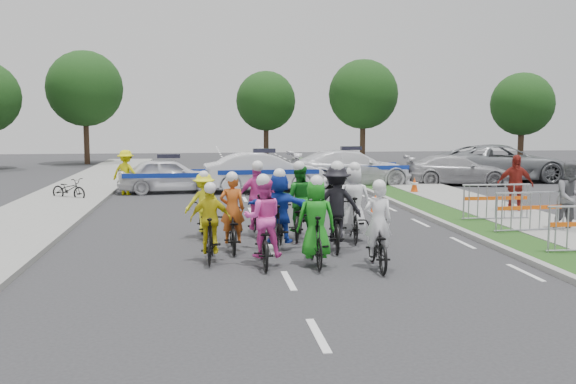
{
  "coord_description": "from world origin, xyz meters",
  "views": [
    {
      "loc": [
        -1.54,
        -11.36,
        2.95
      ],
      "look_at": [
        0.62,
        4.67,
        1.1
      ],
      "focal_mm": 40.0,
      "sensor_mm": 36.0,
      "label": 1
    }
  ],
  "objects": [
    {
      "name": "ground",
      "position": [
        0.0,
        0.0,
        0.0
      ],
      "size": [
        90.0,
        90.0,
        0.0
      ],
      "primitive_type": "plane",
      "color": "#28282B",
      "rests_on": "ground"
    },
    {
      "name": "curb_right",
      "position": [
        5.1,
        5.0,
        0.06
      ],
      "size": [
        0.2,
        60.0,
        0.12
      ],
      "primitive_type": "cube",
      "color": "gray",
      "rests_on": "ground"
    },
    {
      "name": "grass_strip",
      "position": [
        5.8,
        5.0,
        0.06
      ],
      "size": [
        1.2,
        60.0,
        0.11
      ],
      "primitive_type": "cube",
      "color": "#1B4115",
      "rests_on": "ground"
    },
    {
      "name": "sidewalk_right",
      "position": [
        7.6,
        5.0,
        0.07
      ],
      "size": [
        2.4,
        60.0,
        0.13
      ],
      "primitive_type": "cube",
      "color": "gray",
      "rests_on": "ground"
    },
    {
      "name": "sidewalk_left",
      "position": [
        -6.5,
        5.0,
        0.07
      ],
      "size": [
        3.0,
        60.0,
        0.13
      ],
      "primitive_type": "cube",
      "color": "gray",
      "rests_on": "ground"
    },
    {
      "name": "rider_0",
      "position": [
        1.87,
        0.76,
        0.59
      ],
      "size": [
        0.75,
        1.79,
        1.78
      ],
      "rotation": [
        0.0,
        0.0,
        3.06
      ],
      "color": "black",
      "rests_on": "ground"
    },
    {
      "name": "rider_1",
      "position": [
        0.71,
        1.14,
        0.72
      ],
      "size": [
        0.79,
        1.77,
        1.85
      ],
      "rotation": [
        0.0,
        0.0,
        3.1
      ],
      "color": "black",
      "rests_on": "ground"
    },
    {
      "name": "rider_2",
      "position": [
        -0.34,
        1.34,
        0.69
      ],
      "size": [
        0.79,
        1.84,
        1.87
      ],
      "rotation": [
        0.0,
        0.0,
        3.12
      ],
      "color": "black",
      "rests_on": "ground"
    },
    {
      "name": "rider_3",
      "position": [
        -1.38,
        1.8,
        0.65
      ],
      "size": [
        0.86,
        1.62,
        1.67
      ],
      "rotation": [
        0.0,
        0.0,
        3.07
      ],
      "color": "black",
      "rests_on": "ground"
    },
    {
      "name": "rider_4",
      "position": [
        1.47,
        2.78,
        0.78
      ],
      "size": [
        1.21,
        2.06,
        2.02
      ],
      "rotation": [
        0.0,
        0.0,
        2.98
      ],
      "color": "black",
      "rests_on": "ground"
    },
    {
      "name": "rider_5",
      "position": [
        0.16,
        2.81,
        0.78
      ],
      "size": [
        1.54,
        1.83,
        1.86
      ],
      "rotation": [
        0.0,
        0.0,
        2.94
      ],
      "color": "black",
      "rests_on": "ground"
    },
    {
      "name": "rider_6",
      "position": [
        -0.89,
        2.87,
        0.6
      ],
      "size": [
        0.62,
        1.76,
        1.79
      ],
      "rotation": [
        0.0,
        0.0,
        3.14
      ],
      "color": "black",
      "rests_on": "ground"
    },
    {
      "name": "rider_7",
      "position": [
        2.09,
        3.7,
        0.75
      ],
      "size": [
        0.86,
        1.88,
        1.92
      ],
      "rotation": [
        0.0,
        0.0,
        3.02
      ],
      "color": "black",
      "rests_on": "ground"
    },
    {
      "name": "rider_8",
      "position": [
        0.81,
        4.17,
        0.72
      ],
      "size": [
        1.04,
        1.99,
        1.93
      ],
      "rotation": [
        0.0,
        0.0,
        2.93
      ],
      "color": "black",
      "rests_on": "ground"
    },
    {
      "name": "rider_9",
      "position": [
        -0.17,
        4.56,
        0.74
      ],
      "size": [
        0.99,
        1.86,
        1.92
      ],
      "rotation": [
        0.0,
        0.0,
        3.21
      ],
      "color": "black",
      "rests_on": "ground"
    },
    {
      "name": "rider_10",
      "position": [
        -1.5,
        4.42,
        0.67
      ],
      "size": [
        1.0,
        1.72,
        1.7
      ],
      "rotation": [
        0.0,
        0.0,
        3.27
      ],
      "color": "black",
      "rests_on": "ground"
    },
    {
      "name": "police_car_0",
      "position": [
        -2.85,
        14.67,
        0.7
      ],
      "size": [
        4.23,
        2.05,
        1.39
      ],
      "primitive_type": "imported",
      "rotation": [
        0.0,
        0.0,
        1.67
      ],
      "color": "white",
      "rests_on": "ground"
    },
    {
      "name": "police_car_1",
      "position": [
        0.96,
        14.45,
        0.8
      ],
      "size": [
        4.94,
        2.04,
        1.59
      ],
      "primitive_type": "imported",
      "rotation": [
        0.0,
        0.0,
        1.65
      ],
      "color": "white",
      "rests_on": "ground"
    },
    {
      "name": "police_car_2",
      "position": [
        4.95,
        16.12,
        0.8
      ],
      "size": [
        5.56,
        2.43,
        1.59
      ],
      "primitive_type": "imported",
      "rotation": [
        0.0,
        0.0,
        1.61
      ],
      "color": "white",
      "rests_on": "ground"
    },
    {
      "name": "civilian_sedan",
      "position": [
        9.78,
        16.0,
        0.67
      ],
      "size": [
        4.85,
        2.61,
        1.33
      ],
      "primitive_type": "imported",
      "rotation": [
        0.0,
        0.0,
        1.4
      ],
      "color": "#A5A5AA",
      "rests_on": "ground"
    },
    {
      "name": "civilian_suv",
      "position": [
        12.51,
        17.28,
        0.87
      ],
      "size": [
        6.46,
        3.32,
        1.75
      ],
      "primitive_type": "imported",
      "rotation": [
        0.0,
        0.0,
        1.5
      ],
      "color": "gray",
      "rests_on": "ground"
    },
    {
      "name": "spectator_1",
      "position": [
        7.8,
        3.77,
        0.94
      ],
      "size": [
        0.93,
        0.73,
        1.89
      ],
      "primitive_type": "imported",
      "rotation": [
        0.0,
        0.0,
        0.01
      ],
      "color": "slate",
      "rests_on": "ground"
    },
    {
      "name": "spectator_2",
      "position": [
        8.01,
        7.15,
        0.93
      ],
      "size": [
        1.17,
        0.75,
        1.85
      ],
      "primitive_type": "imported",
      "rotation": [
        0.0,
        0.0,
        -0.29
      ],
      "color": "maroon",
      "rests_on": "ground"
    },
    {
      "name": "marshal_hiviz",
      "position": [
        -4.48,
        14.09,
        0.87
      ],
      "size": [
        1.29,
        1.03,
        1.75
      ],
      "primitive_type": "imported",
      "rotation": [
        0.0,
        0.0,
        2.75
      ],
      "color": "yellow",
      "rests_on": "ground"
    },
    {
      "name": "barrier_1",
      "position": [
        6.7,
        3.74,
        0.56
      ],
      "size": [
        2.03,
        0.66,
        1.12
      ],
      "primitive_type": null,
      "rotation": [
        0.0,
        0.0,
        0.08
      ],
      "color": "#A5A8AD",
      "rests_on": "ground"
    },
    {
      "name": "barrier_2",
      "position": [
        6.7,
        5.69,
        0.56
      ],
      "size": [
        2.0,
        0.51,
        1.12
      ],
      "primitive_type": null,
      "rotation": [
        0.0,
        0.0,
        -0.01
      ],
      "color": "#A5A8AD",
      "rests_on": "ground"
    },
    {
      "name": "cone_0",
      "position": [
        3.88,
        8.1,
        0.34
      ],
      "size": [
        0.4,
        0.4,
        0.7
      ],
      "color": "#F24C0C",
      "rests_on": "ground"
    },
    {
      "name": "cone_1",
      "position": [
        6.64,
        12.52,
        0.34
      ],
      "size": [
        0.4,
        0.4,
        0.7
      ],
      "color": "#F24C0C",
      "rests_on": "ground"
    },
    {
      "name": "parked_bike",
      "position": [
        -6.35,
        12.6,
        0.41
      ],
      "size": [
        1.59,
        1.31,
        0.81
      ],
      "primitive_type": "imported",
      "rotation": [
        0.0,
        0.0,
        0.98
      ],
      "color": "black",
      "rests_on": "ground"
    },
    {
      "name": "tree_1",
      "position": [
        9.0,
        30.0,
        4.54
      ],
      "size": [
        4.55,
        4.55,
        6.82
      ],
      "color": "#382619",
      "rests_on": "ground"
    },
    {
      "name": "tree_2",
      "position": [
        18.0,
        26.0,
        3.83
      ],
      "size": [
        3.85,
        3.85,
        5.77
      ],
      "color": "#382619",
      "rests_on": "ground"
    },
    {
      "name": "tree_3",
      "position": [
        -9.0,
        32.0,
        4.89
      ],
      "size": [
        4.9,
        4.9,
        7.35
      ],
      "color": "#382619",
      "rests_on": "ground"
    },
    {
      "name": "tree_4",
      "position": [
        3.0,
        34.0,
        4.19
      ],
      "size": [
        4.2,
        4.2,
        6.3
      ],
      "color": "#382619",
      "rests_on": "ground"
    }
  ]
}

